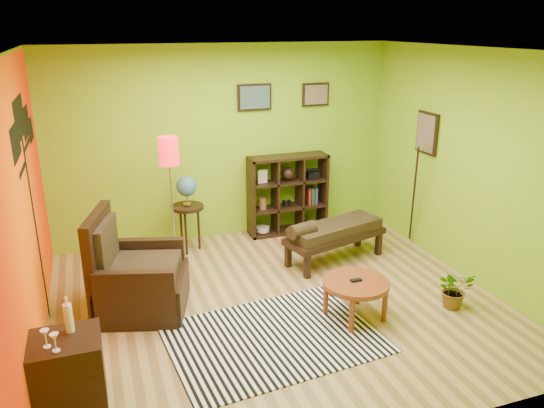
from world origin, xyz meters
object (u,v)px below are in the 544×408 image
object	(u,v)px
side_cabinet	(69,373)
cube_shelf	(289,194)
bench	(333,232)
floor_lamp	(169,163)
potted_plant	(454,293)
globe_table	(187,195)
coffee_table	(356,286)
armchair	(135,281)

from	to	relation	value
side_cabinet	cube_shelf	xyz separation A→B (m)	(3.11, 3.11, 0.27)
bench	floor_lamp	bearing A→B (deg)	165.07
potted_plant	floor_lamp	bearing A→B (deg)	143.11
globe_table	cube_shelf	world-z (taller)	cube_shelf
coffee_table	bench	xyz separation A→B (m)	(0.39, 1.39, 0.04)
cube_shelf	globe_table	bearing A→B (deg)	-172.18
bench	potted_plant	xyz separation A→B (m)	(0.77, -1.56, -0.25)
armchair	globe_table	size ratio (longest dim) A/B	1.07
potted_plant	coffee_table	bearing A→B (deg)	171.97
side_cabinet	cube_shelf	world-z (taller)	cube_shelf
side_cabinet	floor_lamp	xyz separation A→B (m)	(1.27, 2.44, 1.07)
side_cabinet	coffee_table	bearing A→B (deg)	9.93
armchair	bench	size ratio (longest dim) A/B	0.78
side_cabinet	bench	bearing A→B (deg)	30.06
cube_shelf	bench	distance (m)	1.23
bench	potted_plant	size ratio (longest dim) A/B	3.40
coffee_table	side_cabinet	distance (m)	2.94
armchair	potted_plant	bearing A→B (deg)	-18.43
cube_shelf	bench	world-z (taller)	cube_shelf
armchair	side_cabinet	distance (m)	1.62
coffee_table	bench	bearing A→B (deg)	74.40
coffee_table	bench	world-z (taller)	bench
floor_lamp	bench	world-z (taller)	floor_lamp
bench	globe_table	bearing A→B (deg)	150.55
coffee_table	bench	distance (m)	1.45
cube_shelf	potted_plant	world-z (taller)	cube_shelf
cube_shelf	bench	size ratio (longest dim) A/B	0.80
globe_table	cube_shelf	xyz separation A→B (m)	(1.58, 0.22, -0.23)
cube_shelf	bench	bearing A→B (deg)	-81.82
coffee_table	potted_plant	distance (m)	1.19
floor_lamp	cube_shelf	distance (m)	2.12
coffee_table	side_cabinet	size ratio (longest dim) A/B	0.74
coffee_table	side_cabinet	xyz separation A→B (m)	(-2.90, -0.51, -0.04)
bench	side_cabinet	bearing A→B (deg)	-149.94
floor_lamp	potted_plant	world-z (taller)	floor_lamp
armchair	floor_lamp	size ratio (longest dim) A/B	0.67
side_cabinet	floor_lamp	bearing A→B (deg)	62.56
potted_plant	armchair	bearing A→B (deg)	161.57
globe_table	bench	distance (m)	2.05
coffee_table	floor_lamp	xyz separation A→B (m)	(-1.63, 1.93, 1.03)
coffee_table	cube_shelf	distance (m)	2.62
floor_lamp	potted_plant	size ratio (longest dim) A/B	3.93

